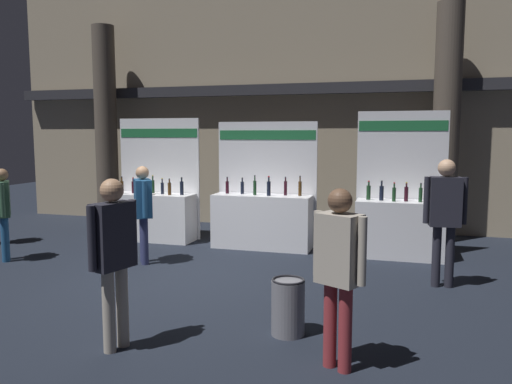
{
  "coord_description": "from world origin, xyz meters",
  "views": [
    {
      "loc": [
        3.08,
        -6.83,
        2.16
      ],
      "look_at": [
        0.7,
        1.34,
        1.19
      ],
      "focal_mm": 35.59,
      "sensor_mm": 36.0,
      "label": 1
    }
  ],
  "objects_px": {
    "visitor_3": "(445,210)",
    "visitor_6": "(114,249)",
    "visitor_4": "(143,205)",
    "trash_bin": "(288,307)",
    "visitor_5": "(339,262)",
    "visitor_0": "(3,207)",
    "exhibitor_booth_1": "(263,216)",
    "exhibitor_booth_0": "(154,211)",
    "exhibitor_booth_2": "(399,222)"
  },
  "relations": [
    {
      "from": "visitor_4",
      "to": "visitor_6",
      "type": "relative_size",
      "value": 0.95
    },
    {
      "from": "exhibitor_booth_2",
      "to": "visitor_6",
      "type": "relative_size",
      "value": 1.49
    },
    {
      "from": "exhibitor_booth_2",
      "to": "visitor_0",
      "type": "xyz_separation_m",
      "value": [
        -6.48,
        -2.17,
        0.3
      ]
    },
    {
      "from": "visitor_3",
      "to": "trash_bin",
      "type": "bearing_deg",
      "value": 47.4
    },
    {
      "from": "exhibitor_booth_1",
      "to": "visitor_5",
      "type": "distance_m",
      "value": 5.13
    },
    {
      "from": "exhibitor_booth_1",
      "to": "visitor_0",
      "type": "xyz_separation_m",
      "value": [
        -3.97,
        -2.22,
        0.32
      ]
    },
    {
      "from": "exhibitor_booth_0",
      "to": "visitor_5",
      "type": "bearing_deg",
      "value": -47.6
    },
    {
      "from": "visitor_6",
      "to": "visitor_3",
      "type": "bearing_deg",
      "value": -29.71
    },
    {
      "from": "exhibitor_booth_1",
      "to": "exhibitor_booth_2",
      "type": "distance_m",
      "value": 2.52
    },
    {
      "from": "visitor_4",
      "to": "visitor_6",
      "type": "xyz_separation_m",
      "value": [
        1.42,
        -3.17,
        0.04
      ]
    },
    {
      "from": "visitor_0",
      "to": "exhibitor_booth_2",
      "type": "bearing_deg",
      "value": 68.03
    },
    {
      "from": "exhibitor_booth_0",
      "to": "visitor_5",
      "type": "distance_m",
      "value": 6.47
    },
    {
      "from": "exhibitor_booth_1",
      "to": "exhibitor_booth_2",
      "type": "height_order",
      "value": "exhibitor_booth_2"
    },
    {
      "from": "trash_bin",
      "to": "visitor_4",
      "type": "bearing_deg",
      "value": 142.26
    },
    {
      "from": "visitor_4",
      "to": "exhibitor_booth_0",
      "type": "bearing_deg",
      "value": -11.96
    },
    {
      "from": "visitor_0",
      "to": "visitor_5",
      "type": "relative_size",
      "value": 0.94
    },
    {
      "from": "exhibitor_booth_1",
      "to": "visitor_5",
      "type": "xyz_separation_m",
      "value": [
        2.02,
        -4.7,
        0.39
      ]
    },
    {
      "from": "trash_bin",
      "to": "visitor_0",
      "type": "distance_m",
      "value": 5.7
    },
    {
      "from": "visitor_3",
      "to": "visitor_0",
      "type": "bearing_deg",
      "value": -1.7
    },
    {
      "from": "visitor_0",
      "to": "visitor_3",
      "type": "bearing_deg",
      "value": 53.58
    },
    {
      "from": "visitor_5",
      "to": "visitor_0",
      "type": "bearing_deg",
      "value": 4.8
    },
    {
      "from": "exhibitor_booth_1",
      "to": "visitor_4",
      "type": "relative_size",
      "value": 1.47
    },
    {
      "from": "exhibitor_booth_2",
      "to": "visitor_3",
      "type": "bearing_deg",
      "value": -69.74
    },
    {
      "from": "visitor_3",
      "to": "exhibitor_booth_2",
      "type": "bearing_deg",
      "value": -75.48
    },
    {
      "from": "exhibitor_booth_1",
      "to": "visitor_0",
      "type": "distance_m",
      "value": 4.56
    },
    {
      "from": "visitor_4",
      "to": "exhibitor_booth_1",
      "type": "bearing_deg",
      "value": -77.61
    },
    {
      "from": "exhibitor_booth_2",
      "to": "visitor_6",
      "type": "distance_m",
      "value": 5.54
    },
    {
      "from": "visitor_3",
      "to": "visitor_6",
      "type": "bearing_deg",
      "value": 37.88
    },
    {
      "from": "trash_bin",
      "to": "visitor_0",
      "type": "relative_size",
      "value": 0.39
    },
    {
      "from": "visitor_3",
      "to": "visitor_5",
      "type": "bearing_deg",
      "value": 63.73
    },
    {
      "from": "trash_bin",
      "to": "visitor_5",
      "type": "xyz_separation_m",
      "value": [
        0.62,
        -0.67,
        0.7
      ]
    },
    {
      "from": "visitor_0",
      "to": "trash_bin",
      "type": "bearing_deg",
      "value": 30.94
    },
    {
      "from": "visitor_3",
      "to": "visitor_4",
      "type": "xyz_separation_m",
      "value": [
        -4.73,
        0.01,
        -0.11
      ]
    },
    {
      "from": "visitor_3",
      "to": "visitor_6",
      "type": "xyz_separation_m",
      "value": [
        -3.31,
        -3.16,
        -0.07
      ]
    },
    {
      "from": "trash_bin",
      "to": "visitor_6",
      "type": "distance_m",
      "value": 1.94
    },
    {
      "from": "visitor_0",
      "to": "visitor_6",
      "type": "xyz_separation_m",
      "value": [
        3.78,
        -2.66,
        0.1
      ]
    },
    {
      "from": "exhibitor_booth_0",
      "to": "visitor_0",
      "type": "distance_m",
      "value": 2.83
    },
    {
      "from": "exhibitor_booth_1",
      "to": "exhibitor_booth_2",
      "type": "xyz_separation_m",
      "value": [
        2.52,
        -0.06,
        0.01
      ]
    },
    {
      "from": "trash_bin",
      "to": "visitor_6",
      "type": "bearing_deg",
      "value": -151.76
    },
    {
      "from": "exhibitor_booth_1",
      "to": "visitor_6",
      "type": "height_order",
      "value": "exhibitor_booth_1"
    },
    {
      "from": "exhibitor_booth_2",
      "to": "visitor_0",
      "type": "height_order",
      "value": "exhibitor_booth_2"
    },
    {
      "from": "exhibitor_booth_0",
      "to": "exhibitor_booth_1",
      "type": "xyz_separation_m",
      "value": [
        2.34,
        -0.07,
        0.01
      ]
    },
    {
      "from": "visitor_4",
      "to": "visitor_6",
      "type": "distance_m",
      "value": 3.47
    },
    {
      "from": "exhibitor_booth_0",
      "to": "visitor_4",
      "type": "relative_size",
      "value": 1.52
    },
    {
      "from": "visitor_4",
      "to": "trash_bin",
      "type": "bearing_deg",
      "value": -162.24
    },
    {
      "from": "visitor_3",
      "to": "visitor_4",
      "type": "distance_m",
      "value": 4.73
    },
    {
      "from": "trash_bin",
      "to": "visitor_5",
      "type": "relative_size",
      "value": 0.37
    },
    {
      "from": "visitor_5",
      "to": "exhibitor_booth_2",
      "type": "bearing_deg",
      "value": -68.87
    },
    {
      "from": "exhibitor_booth_2",
      "to": "visitor_6",
      "type": "bearing_deg",
      "value": -119.22
    },
    {
      "from": "exhibitor_booth_0",
      "to": "exhibitor_booth_2",
      "type": "bearing_deg",
      "value": -1.52
    }
  ]
}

